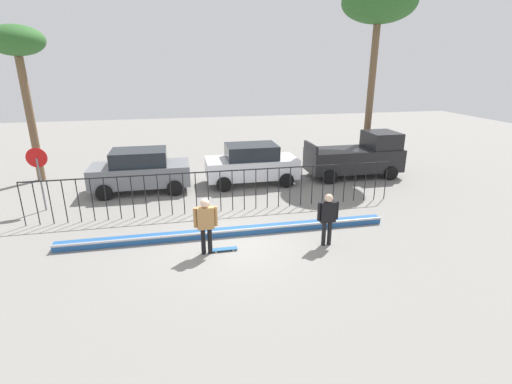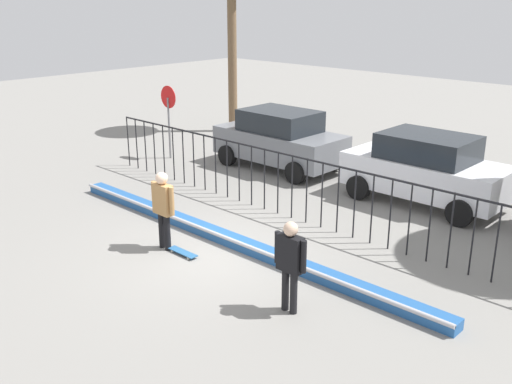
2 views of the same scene
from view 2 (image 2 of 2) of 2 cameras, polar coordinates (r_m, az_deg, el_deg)
The scene contains 9 objects.
ground_plane at distance 12.97m, azimuth -4.70°, elevation -5.84°, with size 60.00×60.00×0.00m, color gray.
bowl_coping_ledge at distance 13.30m, azimuth -2.74°, elevation -4.58°, with size 11.00×0.40×0.27m.
perimeter_fence at distance 14.53m, azimuth 3.55°, elevation 1.26°, with size 14.04×0.04×1.65m.
skateboarder at distance 12.86m, azimuth -9.07°, elevation -1.12°, with size 0.72×0.27×1.78m.
skateboard at distance 12.86m, azimuth -7.18°, elevation -5.85°, with size 0.80×0.20×0.07m.
camera_operator at distance 10.20m, azimuth 3.35°, elevation -6.52°, with size 0.69×0.26×1.72m.
parked_car_gray at distance 18.91m, azimuth 2.33°, elevation 5.21°, with size 4.30×2.12×1.90m.
parked_car_white at distance 16.25m, azimuth 16.26°, elevation 2.22°, with size 4.30×2.12×1.90m.
stop_sign at distance 20.18m, azimuth -8.53°, elevation 7.75°, with size 0.76×0.07×2.50m.
Camera 2 is at (8.83, -7.84, 5.36)m, focal length 40.94 mm.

